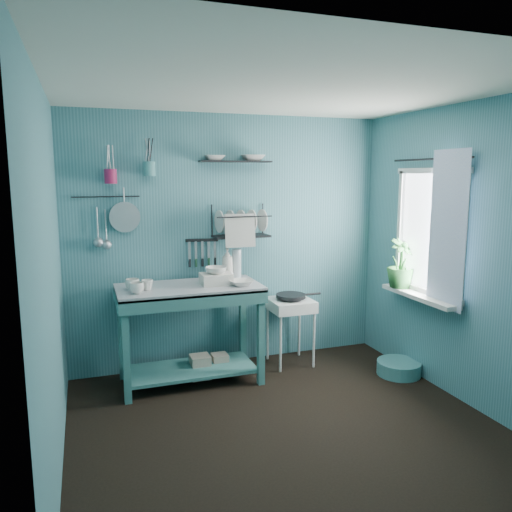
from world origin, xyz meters
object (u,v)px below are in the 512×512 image
object	(u,v)px
dish_rack	(241,221)
storage_tin_large	(200,367)
utensil_cup_teal	(149,169)
water_bottle	(237,263)
hotplate_stand	(290,332)
storage_tin_small	(220,364)
mug_mid	(147,285)
colander	(125,217)
utensil_cup_magenta	(111,176)
mug_right	(133,284)
wash_tub	(216,279)
frying_pan	(291,296)
mug_left	(137,288)
soap_bottle	(227,263)
work_counter	(190,334)
potted_plant	(401,263)
floor_basin	(399,368)

from	to	relation	value
dish_rack	storage_tin_large	world-z (taller)	dish_rack
utensil_cup_teal	water_bottle	bearing A→B (deg)	-6.91
hotplate_stand	storage_tin_small	world-z (taller)	hotplate_stand
mug_mid	hotplate_stand	size ratio (longest dim) A/B	0.15
colander	utensil_cup_magenta	bearing A→B (deg)	-164.83
mug_right	dish_rack	world-z (taller)	dish_rack
wash_tub	frying_pan	world-z (taller)	wash_tub
mug_left	soap_bottle	xyz separation A→B (m)	(0.90, 0.36, 0.10)
mug_mid	storage_tin_large	bearing A→B (deg)	12.91
colander	mug_left	bearing A→B (deg)	-86.04
work_counter	storage_tin_large	distance (m)	0.37
wash_tub	potted_plant	xyz separation A→B (m)	(1.75, -0.34, 0.10)
storage_tin_large	wash_tub	bearing A→B (deg)	-25.02
work_counter	utensil_cup_magenta	bearing A→B (deg)	157.36
mug_left	hotplate_stand	xyz separation A→B (m)	(1.54, 0.28, -0.63)
hotplate_stand	water_bottle	bearing A→B (deg)	177.05
mug_mid	dish_rack	bearing A→B (deg)	18.77
colander	storage_tin_large	xyz separation A→B (m)	(0.62, -0.30, -1.42)
mug_mid	frying_pan	bearing A→B (deg)	7.06
mug_right	dish_rack	size ratio (longest dim) A/B	0.22
colander	dish_rack	bearing A→B (deg)	-4.17
potted_plant	mug_right	bearing A→B (deg)	171.76
dish_rack	storage_tin_large	size ratio (longest dim) A/B	2.50
water_bottle	frying_pan	distance (m)	0.65
mug_left	hotplate_stand	distance (m)	1.68
work_counter	potted_plant	xyz separation A→B (m)	(2.00, -0.36, 0.61)
work_counter	utensil_cup_teal	distance (m)	1.57
mug_left	wash_tub	size ratio (longest dim) A/B	0.44
wash_tub	floor_basin	distance (m)	1.97
utensil_cup_magenta	potted_plant	xyz separation A→B (m)	(2.63, -0.68, -0.83)
soap_bottle	storage_tin_small	bearing A→B (deg)	-135.00
colander	work_counter	bearing A→B (deg)	-33.97
hotplate_stand	mug_mid	bearing A→B (deg)	-165.12
frying_pan	storage_tin_large	size ratio (longest dim) A/B	1.36
wash_tub	utensil_cup_teal	size ratio (longest dim) A/B	2.15
mug_left	mug_mid	xyz separation A→B (m)	(0.10, 0.10, -0.00)
utensil_cup_magenta	storage_tin_small	bearing A→B (deg)	-14.36
soap_bottle	floor_basin	xyz separation A→B (m)	(1.52, -0.70, -1.00)
work_counter	storage_tin_large	bearing A→B (deg)	30.79
soap_bottle	colander	distance (m)	1.05
utensil_cup_magenta	work_counter	bearing A→B (deg)	-26.87
storage_tin_large	floor_basin	size ratio (longest dim) A/B	0.52
mug_right	storage_tin_small	world-z (taller)	mug_right
utensil_cup_teal	colander	xyz separation A→B (m)	(-0.23, 0.03, -0.44)
storage_tin_large	potted_plant	bearing A→B (deg)	-12.22
soap_bottle	water_bottle	world-z (taller)	soap_bottle
mug_left	storage_tin_large	xyz separation A→B (m)	(0.58, 0.21, -0.86)
work_counter	wash_tub	xyz separation A→B (m)	(0.25, -0.02, 0.51)
soap_bottle	mug_left	bearing A→B (deg)	-158.20
soap_bottle	utensil_cup_magenta	bearing A→B (deg)	173.61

